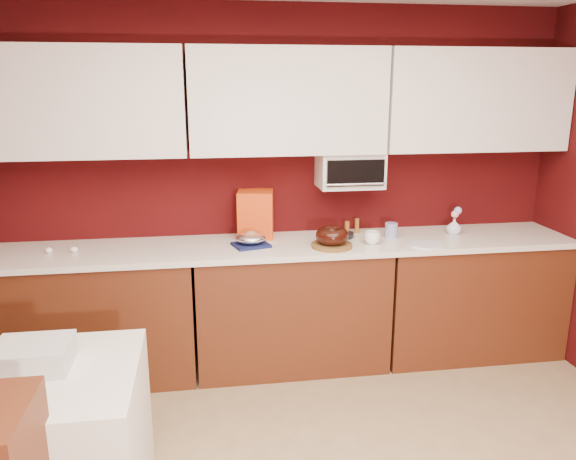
% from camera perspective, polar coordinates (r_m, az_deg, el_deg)
% --- Properties ---
extents(wall_back, '(4.00, 0.02, 2.50)m').
position_cam_1_polar(wall_back, '(4.08, -0.42, 4.59)').
color(wall_back, '#3E0808').
rests_on(wall_back, floor).
extents(base_cabinet_left, '(1.31, 0.58, 0.86)m').
position_cam_1_polar(base_cabinet_left, '(4.05, -18.95, -8.46)').
color(base_cabinet_left, '#532410').
rests_on(base_cabinet_left, floor).
extents(base_cabinet_center, '(1.31, 0.58, 0.86)m').
position_cam_1_polar(base_cabinet_center, '(4.02, 0.25, -7.78)').
color(base_cabinet_center, '#532410').
rests_on(base_cabinet_center, floor).
extents(base_cabinet_right, '(1.31, 0.58, 0.86)m').
position_cam_1_polar(base_cabinet_right, '(4.41, 17.72, -6.41)').
color(base_cabinet_right, '#532410').
rests_on(base_cabinet_right, floor).
extents(countertop, '(4.00, 0.62, 0.04)m').
position_cam_1_polar(countertop, '(3.87, 0.25, -1.61)').
color(countertop, silver).
rests_on(countertop, base_cabinet_center).
extents(upper_cabinet_left, '(1.31, 0.33, 0.70)m').
position_cam_1_polar(upper_cabinet_left, '(3.89, -20.36, 12.08)').
color(upper_cabinet_left, white).
rests_on(upper_cabinet_left, wall_back).
extents(upper_cabinet_center, '(1.31, 0.33, 0.70)m').
position_cam_1_polar(upper_cabinet_center, '(3.86, -0.07, 12.96)').
color(upper_cabinet_center, white).
rests_on(upper_cabinet_center, wall_back).
extents(upper_cabinet_right, '(1.31, 0.33, 0.70)m').
position_cam_1_polar(upper_cabinet_right, '(4.27, 18.36, 12.41)').
color(upper_cabinet_right, white).
rests_on(upper_cabinet_right, wall_back).
extents(toaster_oven, '(0.45, 0.30, 0.25)m').
position_cam_1_polar(toaster_oven, '(4.01, 6.29, 6.13)').
color(toaster_oven, white).
rests_on(toaster_oven, upper_cabinet_center).
extents(toaster_oven_door, '(0.40, 0.02, 0.18)m').
position_cam_1_polar(toaster_oven_door, '(3.86, 6.89, 5.77)').
color(toaster_oven_door, black).
rests_on(toaster_oven_door, toaster_oven).
extents(toaster_oven_handle, '(0.42, 0.02, 0.02)m').
position_cam_1_polar(toaster_oven_handle, '(3.86, 6.92, 4.64)').
color(toaster_oven_handle, silver).
rests_on(toaster_oven_handle, toaster_oven).
extents(dining_table, '(1.00, 0.80, 0.75)m').
position_cam_1_polar(dining_table, '(2.94, -24.86, -19.65)').
color(dining_table, silver).
rests_on(dining_table, floor).
extents(cake_base, '(0.29, 0.29, 0.03)m').
position_cam_1_polar(cake_base, '(3.78, 4.48, -1.56)').
color(cake_base, brown).
rests_on(cake_base, countertop).
extents(bundt_cake, '(0.29, 0.29, 0.09)m').
position_cam_1_polar(bundt_cake, '(3.76, 4.50, -0.58)').
color(bundt_cake, black).
rests_on(bundt_cake, cake_base).
extents(navy_towel, '(0.27, 0.25, 0.02)m').
position_cam_1_polar(navy_towel, '(3.80, -3.78, -1.52)').
color(navy_towel, '#141A4B').
rests_on(navy_towel, countertop).
extents(foil_ham_nest, '(0.21, 0.18, 0.08)m').
position_cam_1_polar(foil_ham_nest, '(3.78, -3.79, -0.85)').
color(foil_ham_nest, white).
rests_on(foil_ham_nest, navy_towel).
extents(roasted_ham, '(0.11, 0.10, 0.06)m').
position_cam_1_polar(roasted_ham, '(3.78, -3.80, -0.48)').
color(roasted_ham, '#A86B4D').
rests_on(roasted_ham, foil_ham_nest).
extents(pandoro_box, '(0.28, 0.26, 0.33)m').
position_cam_1_polar(pandoro_box, '(3.99, -3.31, 1.64)').
color(pandoro_box, red).
rests_on(pandoro_box, countertop).
extents(dark_pan, '(0.21, 0.21, 0.03)m').
position_cam_1_polar(dark_pan, '(4.03, 5.39, -0.49)').
color(dark_pan, black).
rests_on(dark_pan, countertop).
extents(coffee_mug, '(0.11, 0.11, 0.10)m').
position_cam_1_polar(coffee_mug, '(3.88, 8.55, -0.65)').
color(coffee_mug, white).
rests_on(coffee_mug, countertop).
extents(blue_jar, '(0.12, 0.12, 0.11)m').
position_cam_1_polar(blue_jar, '(4.06, 10.43, -0.01)').
color(blue_jar, navy).
rests_on(blue_jar, countertop).
extents(flower_vase, '(0.10, 0.10, 0.13)m').
position_cam_1_polar(flower_vase, '(4.25, 16.52, 0.46)').
color(flower_vase, silver).
rests_on(flower_vase, countertop).
extents(flower_pink, '(0.05, 0.05, 0.05)m').
position_cam_1_polar(flower_pink, '(4.24, 16.60, 1.55)').
color(flower_pink, pink).
rests_on(flower_pink, flower_vase).
extents(flower_blue, '(0.06, 0.06, 0.06)m').
position_cam_1_polar(flower_blue, '(4.26, 16.88, 1.91)').
color(flower_blue, '#95B9EF').
rests_on(flower_blue, flower_vase).
extents(china_plate, '(0.24, 0.24, 0.01)m').
position_cam_1_polar(china_plate, '(3.92, 13.95, -1.44)').
color(china_plate, white).
rests_on(china_plate, countertop).
extents(amber_bottle, '(0.04, 0.04, 0.10)m').
position_cam_1_polar(amber_bottle, '(4.08, 6.01, 0.19)').
color(amber_bottle, brown).
rests_on(amber_bottle, countertop).
extents(egg_left, '(0.06, 0.05, 0.04)m').
position_cam_1_polar(egg_left, '(3.95, -23.13, -1.91)').
color(egg_left, white).
rests_on(egg_left, countertop).
extents(egg_right, '(0.05, 0.04, 0.04)m').
position_cam_1_polar(egg_right, '(3.90, -20.90, -1.87)').
color(egg_right, white).
rests_on(egg_right, countertop).
extents(newspaper_stack, '(0.32, 0.27, 0.11)m').
position_cam_1_polar(newspaper_stack, '(2.76, -24.49, -11.55)').
color(newspaper_stack, beige).
rests_on(newspaper_stack, dining_table).
extents(amber_bottle_tall, '(0.04, 0.04, 0.11)m').
position_cam_1_polar(amber_bottle_tall, '(4.14, 7.01, 0.42)').
color(amber_bottle_tall, brown).
rests_on(amber_bottle_tall, countertop).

